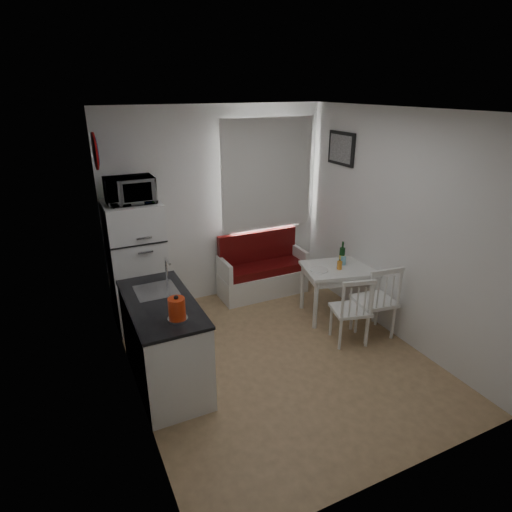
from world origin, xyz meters
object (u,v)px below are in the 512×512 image
(bench, at_px, (262,274))
(chair_left, at_px, (356,304))
(kitchen_counter, at_px, (164,341))
(chair_right, at_px, (381,295))
(kettle, at_px, (177,309))
(wine_bottle, at_px, (342,253))
(dining_table, at_px, (340,273))
(fridge, at_px, (137,266))
(microwave, at_px, (130,190))

(bench, height_order, chair_left, bench)
(kitchen_counter, height_order, bench, kitchen_counter)
(bench, height_order, chair_right, chair_right)
(bench, relative_size, chair_right, 2.50)
(kettle, relative_size, wine_bottle, 0.81)
(dining_table, bearing_deg, kettle, -147.41)
(chair_right, xyz_separation_m, kettle, (-2.40, -0.12, 0.45))
(chair_right, relative_size, fridge, 0.32)
(kitchen_counter, relative_size, chair_right, 2.65)
(chair_right, height_order, fridge, fridge)
(dining_table, height_order, wine_bottle, wine_bottle)
(fridge, relative_size, microwave, 2.97)
(kitchen_counter, xyz_separation_m, chair_right, (2.45, -0.31, 0.12))
(kettle, bearing_deg, microwave, 91.06)
(kitchen_counter, distance_m, chair_right, 2.47)
(chair_left, height_order, microwave, microwave)
(chair_left, relative_size, fridge, 0.31)
(kitchen_counter, xyz_separation_m, wine_bottle, (2.45, 0.46, 0.37))
(dining_table, bearing_deg, microwave, 174.03)
(bench, xyz_separation_m, chair_left, (0.35, -1.65, 0.23))
(chair_right, relative_size, microwave, 0.94)
(kettle, bearing_deg, kitchen_counter, 96.56)
(dining_table, bearing_deg, chair_right, -68.34)
(chair_left, height_order, kettle, kettle)
(dining_table, distance_m, kettle, 2.47)
(dining_table, xyz_separation_m, chair_right, (0.09, -0.67, -0.03))
(dining_table, bearing_deg, wine_bottle, 60.79)
(dining_table, relative_size, chair_right, 2.06)
(fridge, distance_m, wine_bottle, 2.55)
(kitchen_counter, xyz_separation_m, kettle, (0.05, -0.43, 0.56))
(chair_left, xyz_separation_m, fridge, (-2.09, 1.54, 0.26))
(fridge, xyz_separation_m, wine_bottle, (2.43, -0.79, 0.04))
(dining_table, distance_m, microwave, 2.72)
(wine_bottle, bearing_deg, dining_table, -132.91)
(kitchen_counter, bearing_deg, kettle, -83.44)
(chair_left, xyz_separation_m, microwave, (-2.09, 1.49, 1.19))
(fridge, bearing_deg, chair_left, -36.48)
(chair_right, bearing_deg, wine_bottle, 97.16)
(dining_table, distance_m, fridge, 2.51)
(chair_right, bearing_deg, chair_left, -174.17)
(bench, bearing_deg, microwave, -174.76)
(microwave, xyz_separation_m, wine_bottle, (2.43, -0.74, -0.90))
(chair_left, bearing_deg, kitchen_counter, -173.08)
(kitchen_counter, bearing_deg, bench, 37.68)
(kitchen_counter, relative_size, bench, 1.06)
(microwave, relative_size, kettle, 2.24)
(chair_left, height_order, chair_right, chair_right)
(microwave, relative_size, wine_bottle, 1.82)
(chair_right, bearing_deg, bench, 119.95)
(chair_right, xyz_separation_m, wine_bottle, (0.00, 0.77, 0.25))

